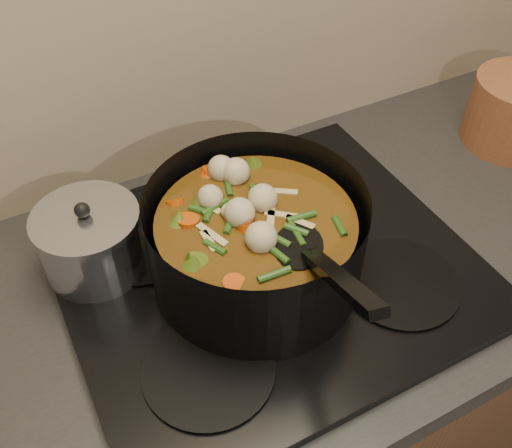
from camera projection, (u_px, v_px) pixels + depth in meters
name	position (u px, v px, depth m)	size (l,w,h in m)	color
counter	(264.00, 408.00, 1.23)	(2.64, 0.64, 0.91)	brown
stovetop	(267.00, 267.00, 0.90)	(0.62, 0.54, 0.03)	black
stockpot	(256.00, 242.00, 0.83)	(0.41, 0.48, 0.23)	black
saucepan	(91.00, 241.00, 0.86)	(0.16, 0.16, 0.13)	silver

